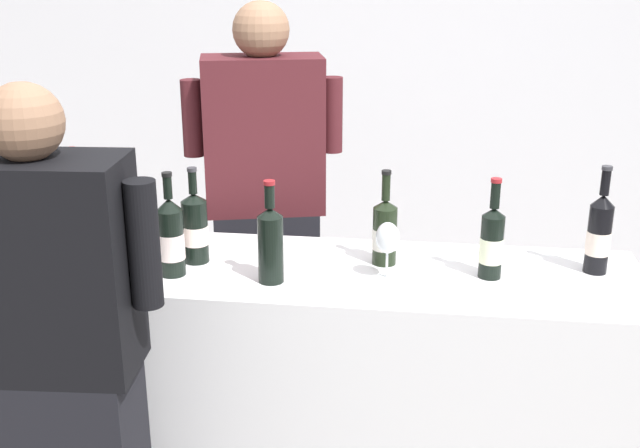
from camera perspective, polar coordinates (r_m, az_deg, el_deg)
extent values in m
cube|color=white|center=(4.92, 4.01, 13.16)|extent=(8.00, 0.10, 2.80)
cube|color=white|center=(2.71, -0.26, -12.63)|extent=(2.08, 0.57, 0.95)
cylinder|color=black|center=(2.76, -17.38, 0.40)|extent=(0.08, 0.08, 0.21)
cone|color=black|center=(2.72, -17.64, 2.86)|extent=(0.08, 0.08, 0.04)
cylinder|color=black|center=(2.71, -17.77, 4.17)|extent=(0.03, 0.03, 0.09)
cylinder|color=maroon|center=(2.69, -17.88, 5.26)|extent=(0.04, 0.04, 0.01)
cylinder|color=black|center=(2.52, -13.54, -1.16)|extent=(0.07, 0.07, 0.20)
cone|color=black|center=(2.48, -13.74, 1.30)|extent=(0.07, 0.07, 0.03)
cylinder|color=black|center=(2.47, -13.83, 2.45)|extent=(0.03, 0.03, 0.07)
cylinder|color=maroon|center=(2.45, -13.91, 3.42)|extent=(0.04, 0.04, 0.01)
cylinder|color=#F4DBCB|center=(2.52, -13.52, -1.38)|extent=(0.07, 0.07, 0.08)
cylinder|color=black|center=(2.63, -18.16, -0.64)|extent=(0.08, 0.08, 0.20)
cone|color=black|center=(2.60, -18.42, 1.72)|extent=(0.08, 0.08, 0.03)
cylinder|color=black|center=(2.58, -18.55, 2.94)|extent=(0.03, 0.03, 0.09)
cylinder|color=#333338|center=(2.57, -18.67, 4.03)|extent=(0.04, 0.04, 0.01)
cylinder|color=silver|center=(2.64, -18.14, -0.85)|extent=(0.08, 0.08, 0.07)
cylinder|color=black|center=(2.51, 4.79, -0.87)|extent=(0.08, 0.08, 0.19)
cone|color=black|center=(2.47, 4.85, 1.47)|extent=(0.08, 0.08, 0.03)
cylinder|color=black|center=(2.45, 4.89, 2.71)|extent=(0.03, 0.03, 0.09)
cylinder|color=black|center=(2.44, 4.92, 3.82)|extent=(0.03, 0.03, 0.01)
cylinder|color=silver|center=(2.51, 4.78, -1.08)|extent=(0.08, 0.08, 0.07)
cylinder|color=black|center=(2.45, 12.51, -1.65)|extent=(0.07, 0.07, 0.20)
cone|color=black|center=(2.41, 12.70, 0.86)|extent=(0.07, 0.07, 0.03)
cylinder|color=black|center=(2.39, 12.79, 2.09)|extent=(0.03, 0.03, 0.08)
cylinder|color=maroon|center=(2.38, 12.87, 3.16)|extent=(0.03, 0.03, 0.01)
cylinder|color=#E5EDC2|center=(2.45, 12.49, -1.87)|extent=(0.07, 0.07, 0.08)
cylinder|color=black|center=(2.45, -10.90, -1.36)|extent=(0.08, 0.08, 0.21)
cone|color=black|center=(2.41, -11.09, 1.42)|extent=(0.08, 0.08, 0.04)
cylinder|color=black|center=(2.39, -11.17, 2.66)|extent=(0.03, 0.03, 0.07)
cylinder|color=black|center=(2.38, -11.23, 3.62)|extent=(0.03, 0.03, 0.01)
cylinder|color=silver|center=(2.45, -10.89, -1.59)|extent=(0.08, 0.08, 0.08)
cylinder|color=black|center=(2.58, 19.82, -1.07)|extent=(0.07, 0.07, 0.22)
cone|color=black|center=(2.54, 20.14, 1.64)|extent=(0.07, 0.07, 0.04)
cylinder|color=black|center=(2.52, 20.29, 2.89)|extent=(0.03, 0.03, 0.08)
cylinder|color=#333338|center=(2.51, 20.40, 3.89)|extent=(0.03, 0.03, 0.01)
cylinder|color=beige|center=(2.58, 19.79, -1.30)|extent=(0.07, 0.07, 0.07)
cylinder|color=black|center=(2.54, -9.18, -0.56)|extent=(0.08, 0.08, 0.21)
cone|color=black|center=(2.51, -9.31, 1.94)|extent=(0.08, 0.08, 0.03)
cylinder|color=black|center=(2.49, -9.37, 3.04)|extent=(0.03, 0.03, 0.07)
cylinder|color=#333338|center=(2.48, -9.43, 3.99)|extent=(0.03, 0.03, 0.01)
cylinder|color=#F3DDD0|center=(2.55, -9.16, -0.78)|extent=(0.09, 0.09, 0.06)
cylinder|color=black|center=(2.36, -3.65, -1.88)|extent=(0.08, 0.08, 0.21)
cone|color=black|center=(2.32, -3.72, 0.87)|extent=(0.08, 0.08, 0.03)
cylinder|color=black|center=(2.30, -3.74, 2.06)|extent=(0.03, 0.03, 0.07)
cylinder|color=maroon|center=(2.29, -3.76, 3.06)|extent=(0.04, 0.04, 0.01)
cylinder|color=silver|center=(2.42, 4.91, -3.95)|extent=(0.06, 0.06, 0.00)
cylinder|color=silver|center=(2.40, 4.94, -2.97)|extent=(0.01, 0.01, 0.09)
ellipsoid|color=silver|center=(2.37, 5.00, -1.02)|extent=(0.07, 0.07, 0.10)
ellipsoid|color=maroon|center=(2.38, 4.99, -1.41)|extent=(0.06, 0.06, 0.03)
cube|color=black|center=(3.28, -3.86, -6.78)|extent=(0.46, 0.34, 0.95)
cube|color=#47191E|center=(3.02, -4.18, 6.56)|extent=(0.50, 0.35, 0.60)
sphere|color=#8C664C|center=(2.96, -4.37, 14.08)|extent=(0.21, 0.21, 0.21)
cylinder|color=#47191E|center=(3.03, 0.92, 8.04)|extent=(0.08, 0.08, 0.29)
cylinder|color=#47191E|center=(3.01, -9.38, 7.70)|extent=(0.08, 0.08, 0.29)
cube|color=black|center=(2.08, -19.80, -3.04)|extent=(0.47, 0.27, 0.57)
sphere|color=#8C664C|center=(1.98, -21.00, 7.01)|extent=(0.19, 0.19, 0.19)
cylinder|color=black|center=(1.97, -12.84, -1.48)|extent=(0.08, 0.08, 0.33)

